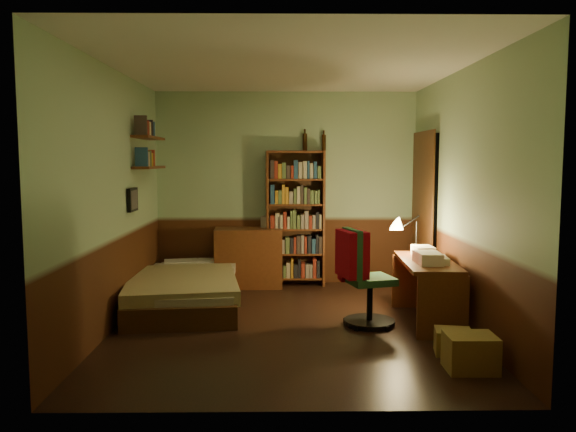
{
  "coord_description": "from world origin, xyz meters",
  "views": [
    {
      "loc": [
        -0.08,
        -5.62,
        1.68
      ],
      "look_at": [
        0.0,
        0.25,
        1.1
      ],
      "focal_mm": 35.0,
      "sensor_mm": 36.0,
      "label": 1
    }
  ],
  "objects_px": {
    "desk_lamp": "(417,224)",
    "cardboard_box_b": "(453,342)",
    "bookshelf": "(295,219)",
    "cardboard_box_a": "(470,353)",
    "mini_stereo": "(273,222)",
    "desk": "(426,291)",
    "office_chair": "(370,281)",
    "bed": "(185,278)",
    "dresser": "(248,258)"
  },
  "relations": [
    {
      "from": "cardboard_box_a",
      "to": "cardboard_box_b",
      "type": "bearing_deg",
      "value": 92.89
    },
    {
      "from": "dresser",
      "to": "desk",
      "type": "height_order",
      "value": "dresser"
    },
    {
      "from": "bed",
      "to": "cardboard_box_b",
      "type": "height_order",
      "value": "bed"
    },
    {
      "from": "mini_stereo",
      "to": "office_chair",
      "type": "relative_size",
      "value": 0.31
    },
    {
      "from": "bed",
      "to": "cardboard_box_b",
      "type": "relative_size",
      "value": 6.91
    },
    {
      "from": "office_chair",
      "to": "bed",
      "type": "bearing_deg",
      "value": 142.05
    },
    {
      "from": "dresser",
      "to": "mini_stereo",
      "type": "relative_size",
      "value": 3.12
    },
    {
      "from": "bookshelf",
      "to": "cardboard_box_a",
      "type": "distance_m",
      "value": 3.48
    },
    {
      "from": "desk",
      "to": "cardboard_box_a",
      "type": "xyz_separation_m",
      "value": [
        0.0,
        -1.36,
        -0.18
      ]
    },
    {
      "from": "bookshelf",
      "to": "cardboard_box_b",
      "type": "distance_m",
      "value": 3.14
    },
    {
      "from": "bookshelf",
      "to": "office_chair",
      "type": "bearing_deg",
      "value": -73.1
    },
    {
      "from": "bed",
      "to": "dresser",
      "type": "xyz_separation_m",
      "value": [
        0.68,
        0.93,
        0.08
      ]
    },
    {
      "from": "dresser",
      "to": "mini_stereo",
      "type": "height_order",
      "value": "mini_stereo"
    },
    {
      "from": "bed",
      "to": "desk",
      "type": "distance_m",
      "value": 2.73
    },
    {
      "from": "desk",
      "to": "desk_lamp",
      "type": "distance_m",
      "value": 0.82
    },
    {
      "from": "desk",
      "to": "office_chair",
      "type": "bearing_deg",
      "value": -167.73
    },
    {
      "from": "desk_lamp",
      "to": "cardboard_box_b",
      "type": "bearing_deg",
      "value": -93.8
    },
    {
      "from": "desk_lamp",
      "to": "bed",
      "type": "bearing_deg",
      "value": 172.17
    },
    {
      "from": "office_chair",
      "to": "mini_stereo",
      "type": "bearing_deg",
      "value": 102.59
    },
    {
      "from": "bookshelf",
      "to": "desk_lamp",
      "type": "xyz_separation_m",
      "value": [
        1.33,
        -1.25,
        0.06
      ]
    },
    {
      "from": "mini_stereo",
      "to": "desk",
      "type": "relative_size",
      "value": 0.23
    },
    {
      "from": "bed",
      "to": "desk_lamp",
      "type": "distance_m",
      "value": 2.73
    },
    {
      "from": "bookshelf",
      "to": "cardboard_box_a",
      "type": "xyz_separation_m",
      "value": [
        1.33,
        -3.13,
        -0.76
      ]
    },
    {
      "from": "bookshelf",
      "to": "desk_lamp",
      "type": "height_order",
      "value": "bookshelf"
    },
    {
      "from": "bookshelf",
      "to": "cardboard_box_b",
      "type": "relative_size",
      "value": 5.9
    },
    {
      "from": "cardboard_box_b",
      "to": "desk_lamp",
      "type": "bearing_deg",
      "value": 89.05
    },
    {
      "from": "desk_lamp",
      "to": "cardboard_box_a",
      "type": "distance_m",
      "value": 2.05
    },
    {
      "from": "desk",
      "to": "cardboard_box_b",
      "type": "height_order",
      "value": "desk"
    },
    {
      "from": "office_chair",
      "to": "desk_lamp",
      "type": "bearing_deg",
      "value": 29.75
    },
    {
      "from": "mini_stereo",
      "to": "bookshelf",
      "type": "relative_size",
      "value": 0.16
    },
    {
      "from": "desk",
      "to": "cardboard_box_b",
      "type": "xyz_separation_m",
      "value": [
        -0.02,
        -0.97,
        -0.22
      ]
    },
    {
      "from": "bookshelf",
      "to": "cardboard_box_b",
      "type": "bearing_deg",
      "value": -68.56
    },
    {
      "from": "bookshelf",
      "to": "desk_lamp",
      "type": "bearing_deg",
      "value": -47.24
    },
    {
      "from": "bed",
      "to": "desk_lamp",
      "type": "relative_size",
      "value": 3.37
    },
    {
      "from": "bookshelf",
      "to": "office_chair",
      "type": "xyz_separation_m",
      "value": [
        0.72,
        -1.87,
        -0.44
      ]
    },
    {
      "from": "bookshelf",
      "to": "desk",
      "type": "height_order",
      "value": "bookshelf"
    },
    {
      "from": "dresser",
      "to": "bookshelf",
      "type": "height_order",
      "value": "bookshelf"
    },
    {
      "from": "dresser",
      "to": "desk",
      "type": "bearing_deg",
      "value": -43.69
    },
    {
      "from": "mini_stereo",
      "to": "cardboard_box_a",
      "type": "distance_m",
      "value": 3.63
    },
    {
      "from": "mini_stereo",
      "to": "bookshelf",
      "type": "height_order",
      "value": "bookshelf"
    },
    {
      "from": "bed",
      "to": "cardboard_box_a",
      "type": "bearing_deg",
      "value": -44.39
    },
    {
      "from": "desk_lamp",
      "to": "office_chair",
      "type": "xyz_separation_m",
      "value": [
        -0.62,
        -0.62,
        -0.51
      ]
    },
    {
      "from": "bed",
      "to": "desk_lamp",
      "type": "bearing_deg",
      "value": -10.72
    },
    {
      "from": "dresser",
      "to": "mini_stereo",
      "type": "distance_m",
      "value": 0.59
    },
    {
      "from": "bed",
      "to": "dresser",
      "type": "relative_size",
      "value": 2.4
    },
    {
      "from": "office_chair",
      "to": "cardboard_box_a",
      "type": "height_order",
      "value": "office_chair"
    },
    {
      "from": "office_chair",
      "to": "cardboard_box_b",
      "type": "height_order",
      "value": "office_chair"
    },
    {
      "from": "dresser",
      "to": "cardboard_box_b",
      "type": "height_order",
      "value": "dresser"
    },
    {
      "from": "bed",
      "to": "dresser",
      "type": "distance_m",
      "value": 1.16
    },
    {
      "from": "cardboard_box_a",
      "to": "cardboard_box_b",
      "type": "distance_m",
      "value": 0.39
    }
  ]
}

